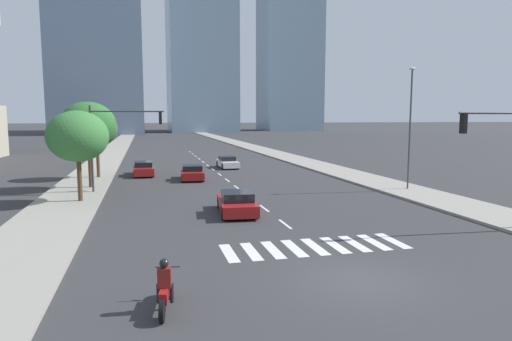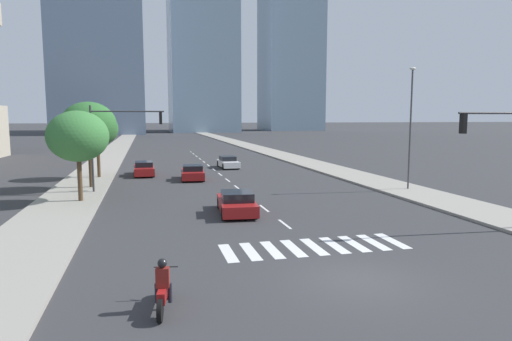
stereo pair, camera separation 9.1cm
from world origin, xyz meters
name	(u,v)px [view 2 (the right image)]	position (x,y,z in m)	size (l,w,h in m)	color
ground_plane	(358,280)	(0.00, 0.00, 0.00)	(800.00, 800.00, 0.00)	#333335
sidewalk_east	(326,168)	(11.47, 30.00, 0.07)	(4.00, 260.00, 0.15)	gray
sidewalk_west	(93,175)	(-11.47, 30.00, 0.07)	(4.00, 260.00, 0.15)	gray
crosswalk_near	(314,247)	(0.00, 3.93, 0.00)	(7.65, 2.43, 0.01)	silver
lane_divider_center	(214,169)	(0.00, 31.93, 0.00)	(0.14, 50.00, 0.01)	silver
motorcycle_lead	(163,289)	(-6.26, -0.73, 0.58)	(0.71, 2.14, 1.49)	black
sedan_red_0	(237,203)	(-1.84, 10.97, 0.58)	(2.27, 4.56, 1.25)	maroon
sedan_white_1	(228,162)	(1.69, 33.07, 0.56)	(1.85, 4.32, 1.20)	silver
sedan_red_2	(144,169)	(-6.89, 28.96, 0.60)	(1.86, 4.75, 1.28)	maroon
sedan_red_3	(193,173)	(-2.83, 25.02, 0.59)	(2.18, 4.33, 1.26)	maroon
traffic_signal_near	(503,145)	(9.14, 4.08, 4.07)	(4.16, 0.28, 5.74)	#333335
traffic_signal_far	(119,132)	(-8.42, 19.64, 4.27)	(5.25, 0.28, 5.96)	#333335
street_lamp_east	(411,120)	(11.77, 15.51, 5.09)	(0.50, 0.24, 8.66)	#3F3F42
street_tree_nearest	(78,136)	(-10.67, 16.27, 4.14)	(3.69, 3.69, 5.57)	#4C3823
street_tree_second	(89,125)	(-10.67, 21.87, 4.74)	(3.96, 3.96, 6.29)	#4C3823
street_tree_third	(97,129)	(-10.67, 27.61, 4.31)	(3.49, 3.49, 5.66)	#4C3823
office_tower_left_skyline	(97,16)	(-20.14, 135.83, 36.13)	(26.97, 24.79, 73.32)	slate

